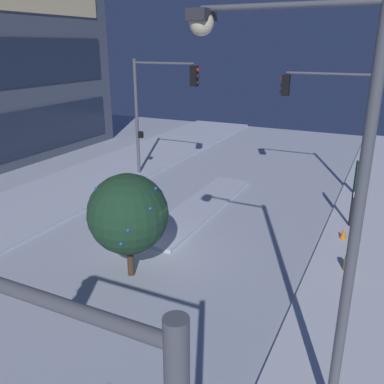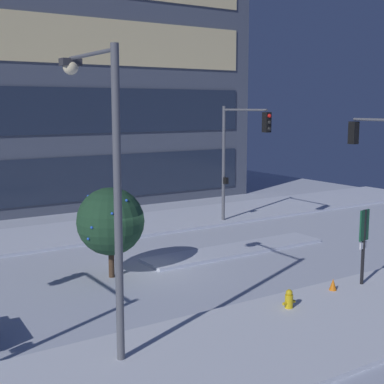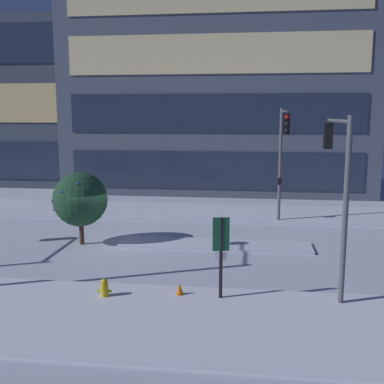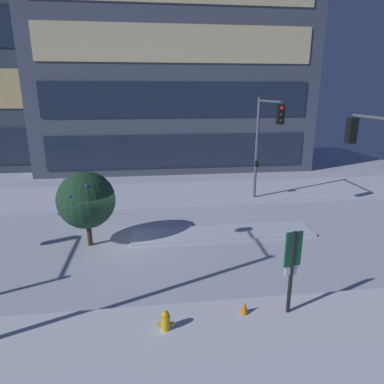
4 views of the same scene
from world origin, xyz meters
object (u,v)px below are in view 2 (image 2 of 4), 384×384
(street_lamp_arched, at_px, (102,158))
(decorated_tree_median, at_px, (111,221))
(traffic_light_corner_far_right, at_px, (240,146))
(fire_hydrant, at_px, (289,301))
(parking_info_sign, at_px, (364,238))
(construction_cone, at_px, (333,286))

(street_lamp_arched, xyz_separation_m, decorated_tree_median, (2.89, 5.91, -3.00))
(street_lamp_arched, distance_m, decorated_tree_median, 7.23)
(decorated_tree_median, bearing_deg, traffic_light_corner_far_right, 24.80)
(traffic_light_corner_far_right, relative_size, street_lamp_arched, 0.82)
(street_lamp_arched, relative_size, fire_hydrant, 10.63)
(street_lamp_arched, bearing_deg, fire_hydrant, -93.94)
(traffic_light_corner_far_right, distance_m, street_lamp_arched, 16.28)
(parking_info_sign, xyz_separation_m, construction_cone, (-1.39, 0.09, -1.55))
(fire_hydrant, bearing_deg, traffic_light_corner_far_right, 59.29)
(traffic_light_corner_far_right, height_order, construction_cone, traffic_light_corner_far_right)
(traffic_light_corner_far_right, relative_size, fire_hydrant, 8.69)
(parking_info_sign, xyz_separation_m, decorated_tree_median, (-7.03, 6.10, 0.36))
(traffic_light_corner_far_right, distance_m, decorated_tree_median, 10.85)
(fire_hydrant, xyz_separation_m, decorated_tree_median, (-3.17, 6.44, 1.83))
(fire_hydrant, height_order, construction_cone, fire_hydrant)
(traffic_light_corner_far_right, distance_m, construction_cone, 11.93)
(traffic_light_corner_far_right, bearing_deg, parking_info_sign, -13.87)
(decorated_tree_median, relative_size, construction_cone, 6.33)
(construction_cone, bearing_deg, street_lamp_arched, 179.34)
(fire_hydrant, distance_m, construction_cone, 2.52)
(construction_cone, bearing_deg, decorated_tree_median, 133.22)
(fire_hydrant, distance_m, decorated_tree_median, 7.41)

